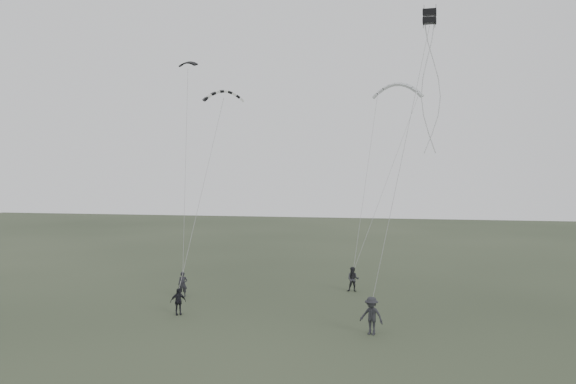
% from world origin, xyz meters
% --- Properties ---
extents(ground, '(140.00, 140.00, 0.00)m').
position_xyz_m(ground, '(0.00, 0.00, 0.00)').
color(ground, '#2D3725').
rests_on(ground, ground).
extents(flyer_left, '(0.67, 0.53, 1.60)m').
position_xyz_m(flyer_left, '(-5.81, 4.90, 0.80)').
color(flyer_left, '#222227').
rests_on(flyer_left, ground).
extents(flyer_right, '(0.83, 0.66, 1.66)m').
position_xyz_m(flyer_right, '(4.86, 8.57, 0.83)').
color(flyer_right, '#27282C').
rests_on(flyer_right, ground).
extents(flyer_center, '(0.94, 0.77, 1.50)m').
position_xyz_m(flyer_center, '(-4.33, 0.50, 0.75)').
color(flyer_center, black).
rests_on(flyer_center, ground).
extents(flyer_far, '(1.38, 1.09, 1.87)m').
position_xyz_m(flyer_far, '(6.54, -1.29, 0.94)').
color(flyer_far, '#242529').
rests_on(flyer_far, ground).
extents(kite_dark_small, '(1.50, 0.84, 0.60)m').
position_xyz_m(kite_dark_small, '(-7.38, 10.09, 16.06)').
color(kite_dark_small, black).
rests_on(kite_dark_small, flyer_left).
extents(kite_pale_large, '(3.89, 1.50, 1.75)m').
position_xyz_m(kite_pale_large, '(7.70, 14.51, 14.70)').
color(kite_pale_large, '#B1B3B6').
rests_on(kite_pale_large, flyer_right).
extents(kite_striped, '(2.74, 1.76, 1.17)m').
position_xyz_m(kite_striped, '(-3.13, 5.32, 13.17)').
color(kite_striped, black).
rests_on(kite_striped, flyer_center).
extents(kite_box, '(0.78, 0.84, 0.81)m').
position_xyz_m(kite_box, '(9.38, 2.16, 16.36)').
color(kite_box, black).
rests_on(kite_box, flyer_far).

